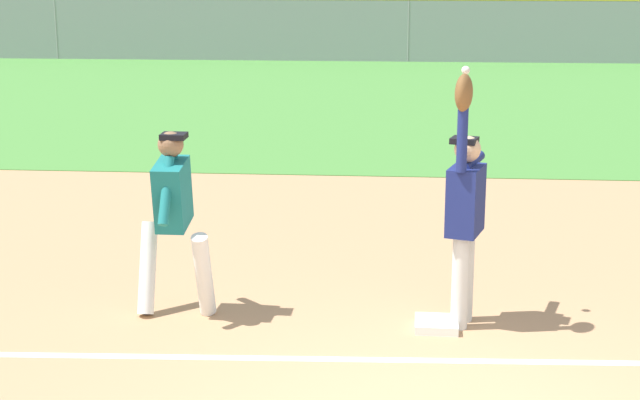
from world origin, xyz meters
name	(u,v)px	position (x,y,z in m)	size (l,w,h in m)	color
outfield_grass	(410,99)	(0.00, 16.36, 0.01)	(45.17, 16.61, 0.01)	#478438
first_base	(436,324)	(0.09, 1.90, 0.04)	(0.38, 0.38, 0.08)	white
fielder	(465,204)	(0.31, 2.02, 1.12)	(0.38, 0.89, 2.28)	silver
runner	(173,211)	(-2.29, 2.05, 1.00)	(0.71, 0.84, 1.72)	white
baseball	(466,70)	(0.29, 2.25, 2.26)	(0.07, 0.07, 0.07)	white
outfield_fence	(408,30)	(0.00, 24.67, 0.98)	(45.25, 0.08, 1.96)	#93999E
parked_car_green	(155,31)	(-8.86, 27.76, 0.67)	(4.46, 2.23, 1.25)	#1E6B33
parked_car_white	(292,33)	(-3.95, 27.31, 0.67)	(4.57, 2.46, 1.25)	white
parked_car_silver	(468,33)	(2.08, 27.89, 0.67)	(4.59, 2.51, 1.25)	#B7B7BC
parked_car_tan	(613,34)	(6.94, 27.82, 0.67)	(4.59, 2.51, 1.25)	tan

